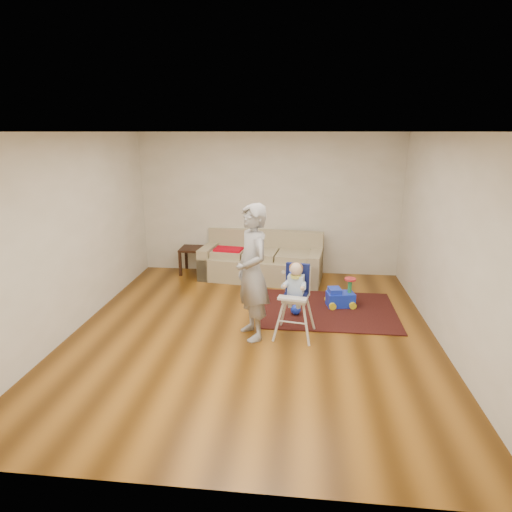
# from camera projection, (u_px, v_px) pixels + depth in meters

# --- Properties ---
(ground) EXTENTS (5.50, 5.50, 0.00)m
(ground) POSITION_uv_depth(u_px,v_px,m) (253.00, 333.00, 5.97)
(ground) COLOR #4A2B0B
(ground) RESTS_ON ground
(room_envelope) EXTENTS (5.04, 5.52, 2.72)m
(room_envelope) POSITION_uv_depth(u_px,v_px,m) (257.00, 193.00, 5.95)
(room_envelope) COLOR beige
(room_envelope) RESTS_ON ground
(sofa) EXTENTS (2.35, 1.19, 0.87)m
(sofa) POSITION_uv_depth(u_px,v_px,m) (261.00, 257.00, 8.06)
(sofa) COLOR tan
(sofa) RESTS_ON ground
(side_table) EXTENTS (0.51, 0.51, 0.51)m
(side_table) POSITION_uv_depth(u_px,v_px,m) (194.00, 260.00, 8.45)
(side_table) COLOR black
(side_table) RESTS_ON ground
(area_rug) EXTENTS (2.11, 1.58, 0.02)m
(area_rug) POSITION_uv_depth(u_px,v_px,m) (328.00, 310.00, 6.72)
(area_rug) COLOR black
(area_rug) RESTS_ON ground
(ride_on_toy) EXTENTS (0.47, 0.38, 0.46)m
(ride_on_toy) POSITION_uv_depth(u_px,v_px,m) (341.00, 292.00, 6.79)
(ride_on_toy) COLOR #1A37EE
(ride_on_toy) RESTS_ON area_rug
(toy_ball) EXTENTS (0.16, 0.16, 0.16)m
(toy_ball) POSITION_uv_depth(u_px,v_px,m) (296.00, 310.00, 6.50)
(toy_ball) COLOR #1A37EE
(toy_ball) RESTS_ON area_rug
(high_chair) EXTENTS (0.56, 0.56, 1.06)m
(high_chair) POSITION_uv_depth(u_px,v_px,m) (295.00, 301.00, 5.75)
(high_chair) COLOR silver
(high_chair) RESTS_ON ground
(adult) EXTENTS (0.70, 0.80, 1.83)m
(adult) POSITION_uv_depth(u_px,v_px,m) (252.00, 273.00, 5.62)
(adult) COLOR gray
(adult) RESTS_ON ground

